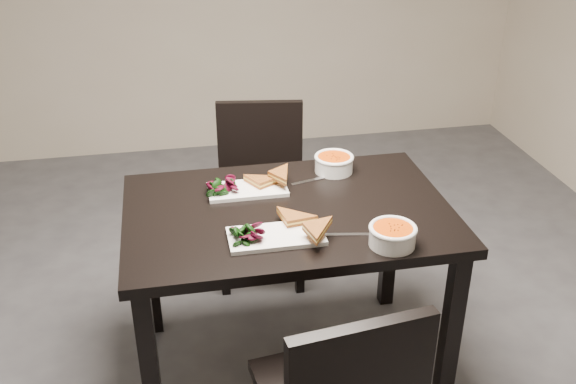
% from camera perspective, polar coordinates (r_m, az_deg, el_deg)
% --- Properties ---
extents(table, '(1.20, 0.80, 0.75)m').
position_cam_1_polar(table, '(2.47, -0.00, -3.47)').
color(table, black).
rests_on(table, ground).
extents(chair_far, '(0.48, 0.48, 0.85)m').
position_cam_1_polar(chair_far, '(3.22, -2.38, 1.05)').
color(chair_far, black).
rests_on(chair_far, ground).
extents(plate_near, '(0.33, 0.16, 0.02)m').
position_cam_1_polar(plate_near, '(2.23, -1.06, -3.88)').
color(plate_near, white).
rests_on(plate_near, table).
extents(sandwich_near, '(0.18, 0.15, 0.05)m').
position_cam_1_polar(sandwich_near, '(2.24, 0.51, -2.76)').
color(sandwich_near, '#B05E25').
rests_on(sandwich_near, plate_near).
extents(salad_near, '(0.10, 0.09, 0.04)m').
position_cam_1_polar(salad_near, '(2.21, -3.63, -3.46)').
color(salad_near, black).
rests_on(salad_near, plate_near).
extents(soup_bowl_near, '(0.16, 0.16, 0.07)m').
position_cam_1_polar(soup_bowl_near, '(2.21, 9.08, -3.67)').
color(soup_bowl_near, white).
rests_on(soup_bowl_near, table).
extents(cutlery_near, '(0.18, 0.05, 0.00)m').
position_cam_1_polar(cutlery_near, '(2.26, 5.16, -3.71)').
color(cutlery_near, silver).
rests_on(cutlery_near, table).
extents(plate_far, '(0.30, 0.15, 0.02)m').
position_cam_1_polar(plate_far, '(2.54, -3.55, 0.21)').
color(plate_far, white).
rests_on(plate_far, table).
extents(sandwich_far, '(0.19, 0.17, 0.05)m').
position_cam_1_polar(sandwich_far, '(2.52, -2.06, 0.84)').
color(sandwich_far, '#B05E25').
rests_on(sandwich_far, plate_far).
extents(salad_far, '(0.10, 0.09, 0.04)m').
position_cam_1_polar(salad_far, '(2.52, -5.82, 0.59)').
color(salad_far, black).
rests_on(salad_far, plate_far).
extents(soup_bowl_far, '(0.16, 0.16, 0.07)m').
position_cam_1_polar(soup_bowl_far, '(2.69, 4.02, 2.58)').
color(soup_bowl_far, white).
rests_on(soup_bowl_far, table).
extents(cutlery_far, '(0.18, 0.06, 0.00)m').
position_cam_1_polar(cutlery_far, '(2.62, 2.07, 1.03)').
color(cutlery_far, silver).
rests_on(cutlery_far, table).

